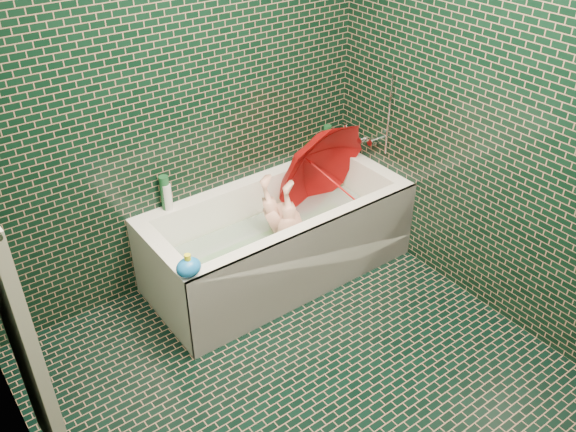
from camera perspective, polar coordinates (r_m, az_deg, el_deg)
floor at (r=3.35m, az=3.26°, el=-16.83°), size 2.80×2.80×0.00m
wall_back at (r=3.58m, az=-10.68°, el=11.20°), size 2.80×0.00×2.80m
wall_left at (r=2.08m, az=-24.84°, el=-9.77°), size 0.00×2.80×2.80m
wall_right at (r=3.42m, az=21.27°, el=8.41°), size 0.00×2.80×2.80m
bathtub at (r=3.99m, az=-0.79°, el=-2.84°), size 1.70×0.75×0.55m
bath_mat at (r=4.03m, az=-0.93°, el=-3.36°), size 1.35×0.47×0.01m
water at (r=3.95m, az=-0.95°, el=-1.68°), size 1.48×0.53×0.00m
towel at (r=2.41m, az=-23.71°, el=-9.87°), size 0.08×0.44×1.12m
faucet at (r=4.16m, az=8.29°, el=7.48°), size 0.18×0.19×0.55m
child at (r=3.94m, az=-0.20°, el=-1.57°), size 0.94×0.60×0.39m
umbrella at (r=4.03m, az=4.30°, el=3.19°), size 1.01×0.89×1.07m
soap_bottle_a at (r=4.45m, az=4.85°, el=6.34°), size 0.14×0.14×0.28m
soap_bottle_b at (r=4.47m, az=4.91°, el=6.46°), size 0.10×0.10×0.20m
soap_bottle_c at (r=4.42m, az=4.32°, el=6.14°), size 0.16×0.16×0.17m
bottle_right_tall at (r=4.33m, az=3.68°, el=7.18°), size 0.06×0.06×0.21m
bottle_right_pump at (r=4.40m, az=5.30°, el=7.43°), size 0.06×0.06×0.20m
bottle_left_tall at (r=3.75m, az=-11.41°, el=2.15°), size 0.08×0.08×0.22m
bottle_left_short at (r=3.75m, az=-11.19°, el=1.73°), size 0.07×0.07×0.17m
rubber_duck at (r=4.31m, az=2.73°, el=6.12°), size 0.12×0.09×0.09m
bath_toy at (r=3.21m, az=-9.28°, el=-4.73°), size 0.14×0.12×0.13m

